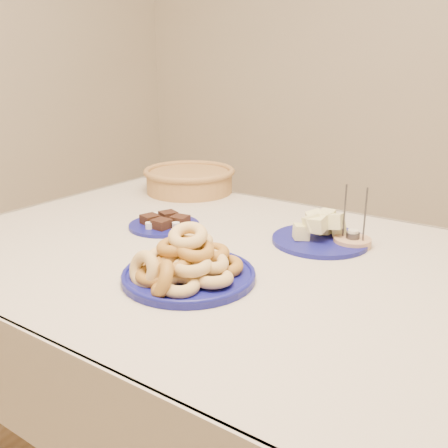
{
  "coord_description": "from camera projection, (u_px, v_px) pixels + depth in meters",
  "views": [
    {
      "loc": [
        0.68,
        -1.03,
        1.24
      ],
      "look_at": [
        0.0,
        -0.05,
        0.85
      ],
      "focal_mm": 40.0,
      "sensor_mm": 36.0,
      "label": 1
    }
  ],
  "objects": [
    {
      "name": "melon_plate",
      "position": [
        320.0,
        233.0,
        1.41
      ],
      "size": [
        0.3,
        0.3,
        0.1
      ],
      "rotation": [
        0.0,
        0.0,
        -0.09
      ],
      "color": "navy",
      "rests_on": "dining_table"
    },
    {
      "name": "candle_holder",
      "position": [
        352.0,
        241.0,
        1.38
      ],
      "size": [
        0.11,
        0.11,
        0.17
      ],
      "rotation": [
        0.0,
        0.0,
        -0.07
      ],
      "color": "tan",
      "rests_on": "dining_table"
    },
    {
      "name": "dining_table",
      "position": [
        234.0,
        291.0,
        1.35
      ],
      "size": [
        1.71,
        1.11,
        0.75
      ],
      "color": "brown",
      "rests_on": "ground"
    },
    {
      "name": "wicker_basket",
      "position": [
        189.0,
        179.0,
        1.94
      ],
      "size": [
        0.44,
        0.44,
        0.09
      ],
      "rotation": [
        0.0,
        0.0,
        -0.27
      ],
      "color": "olive",
      "rests_on": "dining_table"
    },
    {
      "name": "donut_platter",
      "position": [
        186.0,
        265.0,
        1.16
      ],
      "size": [
        0.41,
        0.41,
        0.14
      ],
      "rotation": [
        0.0,
        0.0,
        -0.36
      ],
      "color": "navy",
      "rests_on": "dining_table"
    },
    {
      "name": "brownie_plate",
      "position": [
        164.0,
        223.0,
        1.54
      ],
      "size": [
        0.24,
        0.24,
        0.04
      ],
      "rotation": [
        0.0,
        0.0,
        -0.1
      ],
      "color": "navy",
      "rests_on": "dining_table"
    }
  ]
}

